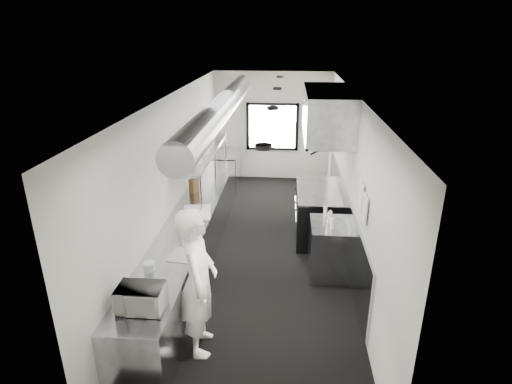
% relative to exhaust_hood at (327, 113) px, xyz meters
% --- Properties ---
extents(floor, '(3.00, 8.00, 0.01)m').
position_rel_exhaust_hood_xyz_m(floor, '(-1.10, -0.70, -2.39)').
color(floor, black).
rests_on(floor, ground).
extents(ceiling, '(3.00, 8.00, 0.01)m').
position_rel_exhaust_hood_xyz_m(ceiling, '(-1.10, -0.70, 0.41)').
color(ceiling, beige).
rests_on(ceiling, wall_back).
extents(wall_back, '(3.00, 0.02, 2.80)m').
position_rel_exhaust_hood_xyz_m(wall_back, '(-1.10, 3.30, -0.99)').
color(wall_back, beige).
rests_on(wall_back, floor).
extents(wall_front, '(3.00, 0.02, 2.80)m').
position_rel_exhaust_hood_xyz_m(wall_front, '(-1.10, -4.70, -0.99)').
color(wall_front, beige).
rests_on(wall_front, floor).
extents(wall_left, '(0.02, 8.00, 2.80)m').
position_rel_exhaust_hood_xyz_m(wall_left, '(-2.60, -0.70, -0.99)').
color(wall_left, beige).
rests_on(wall_left, floor).
extents(wall_right, '(0.02, 8.00, 2.80)m').
position_rel_exhaust_hood_xyz_m(wall_right, '(0.40, -0.70, -0.99)').
color(wall_right, beige).
rests_on(wall_right, floor).
extents(wall_cladding, '(0.03, 5.50, 1.10)m').
position_rel_exhaust_hood_xyz_m(wall_cladding, '(0.38, -0.40, -1.84)').
color(wall_cladding, gray).
rests_on(wall_cladding, wall_right).
extents(hvac_duct, '(0.40, 6.40, 0.40)m').
position_rel_exhaust_hood_xyz_m(hvac_duct, '(-1.80, -0.30, 0.16)').
color(hvac_duct, gray).
rests_on(hvac_duct, ceiling).
extents(service_window, '(1.36, 0.05, 1.25)m').
position_rel_exhaust_hood_xyz_m(service_window, '(-1.10, 3.26, -0.99)').
color(service_window, white).
rests_on(service_window, wall_back).
extents(exhaust_hood, '(0.81, 2.20, 0.88)m').
position_rel_exhaust_hood_xyz_m(exhaust_hood, '(0.00, 0.00, 0.00)').
color(exhaust_hood, gray).
rests_on(exhaust_hood, ceiling).
extents(prep_counter, '(0.70, 6.00, 0.90)m').
position_rel_exhaust_hood_xyz_m(prep_counter, '(-2.25, -1.20, -1.94)').
color(prep_counter, gray).
rests_on(prep_counter, floor).
extents(pass_shelf, '(0.45, 3.00, 0.68)m').
position_rel_exhaust_hood_xyz_m(pass_shelf, '(-2.29, 0.30, -0.86)').
color(pass_shelf, gray).
rests_on(pass_shelf, prep_counter).
extents(range, '(0.88, 1.60, 0.94)m').
position_rel_exhaust_hood_xyz_m(range, '(-0.06, 0.00, -1.92)').
color(range, black).
rests_on(range, floor).
extents(bottle_station, '(0.65, 0.80, 0.90)m').
position_rel_exhaust_hood_xyz_m(bottle_station, '(0.05, -1.40, -1.94)').
color(bottle_station, gray).
rests_on(bottle_station, floor).
extents(far_work_table, '(0.70, 1.20, 0.90)m').
position_rel_exhaust_hood_xyz_m(far_work_table, '(-2.25, 2.50, -1.94)').
color(far_work_table, gray).
rests_on(far_work_table, floor).
extents(notice_sheet_a, '(0.02, 0.28, 0.38)m').
position_rel_exhaust_hood_xyz_m(notice_sheet_a, '(0.37, -1.90, -0.79)').
color(notice_sheet_a, silver).
rests_on(notice_sheet_a, wall_right).
extents(notice_sheet_b, '(0.02, 0.28, 0.38)m').
position_rel_exhaust_hood_xyz_m(notice_sheet_b, '(0.37, -2.25, -0.84)').
color(notice_sheet_b, silver).
rests_on(notice_sheet_b, wall_right).
extents(line_cook, '(0.56, 0.76, 1.92)m').
position_rel_exhaust_hood_xyz_m(line_cook, '(-1.70, -3.24, -1.43)').
color(line_cook, white).
rests_on(line_cook, floor).
extents(microwave, '(0.47, 0.36, 0.28)m').
position_rel_exhaust_hood_xyz_m(microwave, '(-2.23, -3.72, -1.35)').
color(microwave, silver).
rests_on(microwave, prep_counter).
extents(deli_tub_a, '(0.18, 0.18, 0.10)m').
position_rel_exhaust_hood_xyz_m(deli_tub_a, '(-2.44, -3.41, -1.44)').
color(deli_tub_a, silver).
rests_on(deli_tub_a, prep_counter).
extents(deli_tub_b, '(0.19, 0.19, 0.11)m').
position_rel_exhaust_hood_xyz_m(deli_tub_b, '(-2.40, -2.94, -1.44)').
color(deli_tub_b, silver).
rests_on(deli_tub_b, prep_counter).
extents(newspaper, '(0.36, 0.43, 0.01)m').
position_rel_exhaust_hood_xyz_m(newspaper, '(-2.07, -2.55, -1.49)').
color(newspaper, silver).
rests_on(newspaper, prep_counter).
extents(small_plate, '(0.17, 0.17, 0.01)m').
position_rel_exhaust_hood_xyz_m(small_plate, '(-2.19, -1.86, -1.48)').
color(small_plate, silver).
rests_on(small_plate, prep_counter).
extents(pastry, '(0.08, 0.08, 0.08)m').
position_rel_exhaust_hood_xyz_m(pastry, '(-2.19, -1.86, -1.44)').
color(pastry, tan).
rests_on(pastry, small_plate).
extents(cutting_board, '(0.55, 0.67, 0.02)m').
position_rel_exhaust_hood_xyz_m(cutting_board, '(-2.17, -1.13, -1.48)').
color(cutting_board, silver).
rests_on(cutting_board, prep_counter).
extents(knife_block, '(0.19, 0.26, 0.26)m').
position_rel_exhaust_hood_xyz_m(knife_block, '(-2.41, -0.16, -1.36)').
color(knife_block, brown).
rests_on(knife_block, prep_counter).
extents(plate_stack_a, '(0.25, 0.25, 0.25)m').
position_rel_exhaust_hood_xyz_m(plate_stack_a, '(-2.28, -0.46, -0.69)').
color(plate_stack_a, silver).
rests_on(plate_stack_a, pass_shelf).
extents(plate_stack_b, '(0.28, 0.28, 0.34)m').
position_rel_exhaust_hood_xyz_m(plate_stack_b, '(-2.28, 0.13, -0.65)').
color(plate_stack_b, silver).
rests_on(plate_stack_b, pass_shelf).
extents(plate_stack_c, '(0.30, 0.30, 0.35)m').
position_rel_exhaust_hood_xyz_m(plate_stack_c, '(-2.32, 0.63, -0.64)').
color(plate_stack_c, silver).
rests_on(plate_stack_c, pass_shelf).
extents(plate_stack_d, '(0.27, 0.27, 0.33)m').
position_rel_exhaust_hood_xyz_m(plate_stack_d, '(-2.32, 0.90, -0.66)').
color(plate_stack_d, silver).
rests_on(plate_stack_d, pass_shelf).
extents(squeeze_bottle_a, '(0.08, 0.08, 0.18)m').
position_rel_exhaust_hood_xyz_m(squeeze_bottle_a, '(-0.04, -1.71, -1.40)').
color(squeeze_bottle_a, silver).
rests_on(squeeze_bottle_a, bottle_station).
extents(squeeze_bottle_b, '(0.06, 0.06, 0.18)m').
position_rel_exhaust_hood_xyz_m(squeeze_bottle_b, '(0.04, -1.55, -1.40)').
color(squeeze_bottle_b, silver).
rests_on(squeeze_bottle_b, bottle_station).
extents(squeeze_bottle_c, '(0.07, 0.07, 0.17)m').
position_rel_exhaust_hood_xyz_m(squeeze_bottle_c, '(0.01, -1.36, -1.40)').
color(squeeze_bottle_c, silver).
rests_on(squeeze_bottle_c, bottle_station).
extents(squeeze_bottle_d, '(0.06, 0.06, 0.17)m').
position_rel_exhaust_hood_xyz_m(squeeze_bottle_d, '(0.03, -1.28, -1.40)').
color(squeeze_bottle_d, silver).
rests_on(squeeze_bottle_d, bottle_station).
extents(squeeze_bottle_e, '(0.06, 0.06, 0.17)m').
position_rel_exhaust_hood_xyz_m(squeeze_bottle_e, '(-0.03, -1.09, -1.40)').
color(squeeze_bottle_e, silver).
rests_on(squeeze_bottle_e, bottle_station).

